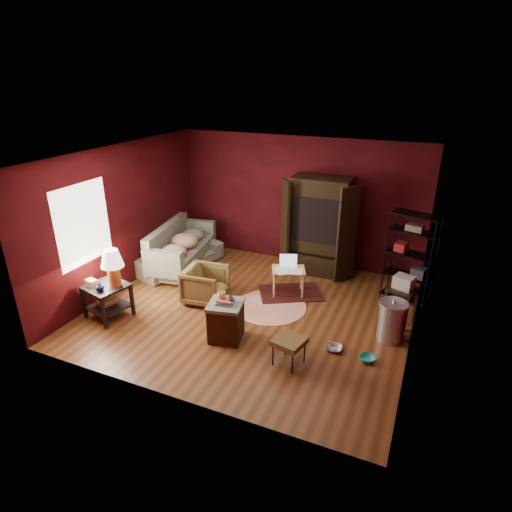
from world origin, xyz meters
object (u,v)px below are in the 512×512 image
(side_table, at_px, (110,277))
(laptop_desk, at_px, (288,272))
(wire_shelving, at_px, (411,255))
(armchair, at_px, (205,283))
(hamper, at_px, (226,320))
(tv_armoire, at_px, (319,225))
(sofa, at_px, (179,251))

(side_table, height_order, laptop_desk, side_table)
(wire_shelving, bearing_deg, armchair, -140.87)
(hamper, distance_m, laptop_desk, 1.89)
(armchair, distance_m, wire_shelving, 3.82)
(armchair, height_order, laptop_desk, laptop_desk)
(side_table, distance_m, tv_armoire, 4.26)
(sofa, bearing_deg, side_table, -160.80)
(side_table, xyz_separation_m, wire_shelving, (4.68, 2.66, 0.18))
(armchair, xyz_separation_m, laptop_desk, (1.32, 0.90, 0.10))
(hamper, xyz_separation_m, laptop_desk, (0.40, 1.84, 0.14))
(hamper, height_order, tv_armoire, tv_armoire)
(sofa, distance_m, tv_armoire, 3.09)
(armchair, bearing_deg, wire_shelving, -72.73)
(laptop_desk, height_order, tv_armoire, tv_armoire)
(hamper, relative_size, laptop_desk, 0.96)
(side_table, distance_m, wire_shelving, 5.38)
(hamper, distance_m, wire_shelving, 3.60)
(sofa, height_order, hamper, sofa)
(side_table, height_order, wire_shelving, wire_shelving)
(armchair, relative_size, laptop_desk, 0.97)
(sofa, relative_size, armchair, 2.65)
(side_table, relative_size, tv_armoire, 0.62)
(hamper, relative_size, tv_armoire, 0.36)
(side_table, relative_size, hamper, 1.71)
(sofa, bearing_deg, armchair, -113.20)
(armchair, bearing_deg, side_table, 126.17)
(armchair, bearing_deg, hamper, -142.49)
(sofa, relative_size, tv_armoire, 0.96)
(side_table, bearing_deg, laptop_desk, 38.52)
(armchair, relative_size, wire_shelving, 0.43)
(hamper, height_order, wire_shelving, wire_shelving)
(armchair, xyz_separation_m, wire_shelving, (3.46, 1.53, 0.57))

